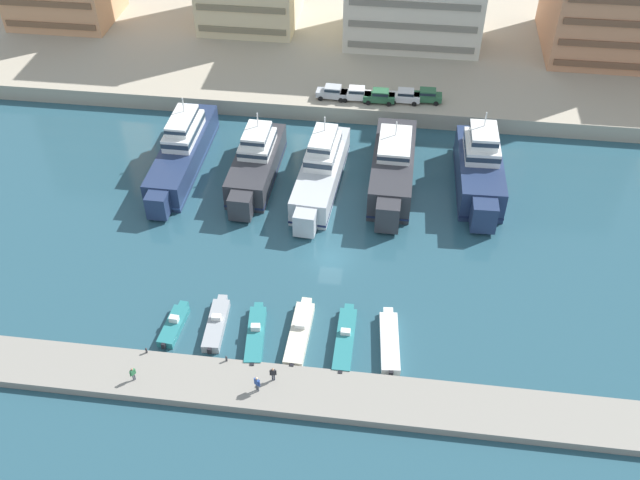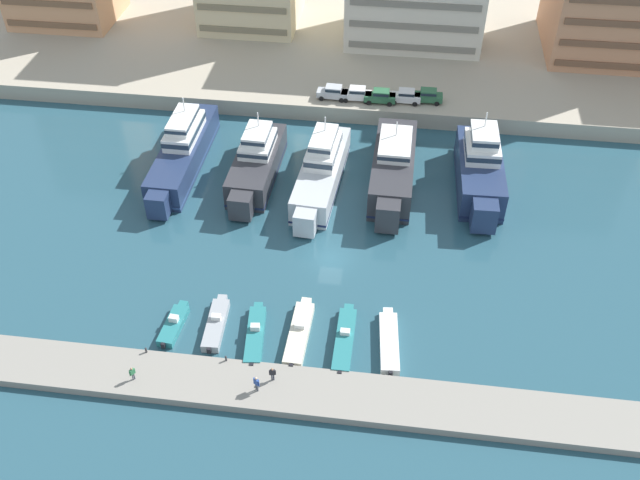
# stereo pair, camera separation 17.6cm
# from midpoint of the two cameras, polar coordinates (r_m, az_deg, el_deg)

# --- Properties ---
(ground_plane) EXTENTS (400.00, 400.00, 0.00)m
(ground_plane) POSITION_cam_midpoint_polar(r_m,az_deg,el_deg) (75.08, 0.78, -1.51)
(ground_plane) COLOR #285160
(quay_promenade) EXTENTS (180.00, 70.00, 2.20)m
(quay_promenade) POSITION_cam_midpoint_polar(r_m,az_deg,el_deg) (126.35, 4.20, 18.17)
(quay_promenade) COLOR #ADA38E
(quay_promenade) RESTS_ON ground
(pier_dock) EXTENTS (120.00, 5.01, 0.83)m
(pier_dock) POSITION_cam_midpoint_polar(r_m,az_deg,el_deg) (63.19, -1.11, -12.14)
(pier_dock) COLOR gray
(pier_dock) RESTS_ON ground
(yacht_navy_far_left) EXTENTS (4.47, 20.93, 7.99)m
(yacht_navy_far_left) POSITION_cam_midpoint_polar(r_m,az_deg,el_deg) (88.26, -11.01, 7.05)
(yacht_navy_far_left) COLOR navy
(yacht_navy_far_left) RESTS_ON ground
(yacht_charcoal_left) EXTENTS (5.03, 16.80, 7.69)m
(yacht_charcoal_left) POSITION_cam_midpoint_polar(r_m,az_deg,el_deg) (85.14, -5.20, 6.19)
(yacht_charcoal_left) COLOR #333338
(yacht_charcoal_left) RESTS_ON ground
(yacht_silver_mid_left) EXTENTS (5.34, 19.13, 8.01)m
(yacht_silver_mid_left) POSITION_cam_midpoint_polar(r_m,az_deg,el_deg) (83.48, 0.02, 5.64)
(yacht_silver_mid_left) COLOR silver
(yacht_silver_mid_left) RESTS_ON ground
(yacht_charcoal_center_left) EXTENTS (4.97, 18.72, 6.98)m
(yacht_charcoal_center_left) POSITION_cam_midpoint_polar(r_m,az_deg,el_deg) (84.26, 5.78, 5.74)
(yacht_charcoal_center_left) COLOR #333338
(yacht_charcoal_center_left) RESTS_ON ground
(yacht_navy_center) EXTENTS (5.37, 17.10, 8.90)m
(yacht_navy_center) POSITION_cam_midpoint_polar(r_m,az_deg,el_deg) (85.05, 12.60, 5.58)
(yacht_navy_center) COLOR navy
(yacht_navy_center) RESTS_ON ground
(motorboat_teal_far_left) EXTENTS (1.93, 5.83, 1.31)m
(motorboat_teal_far_left) POSITION_cam_midpoint_polar(r_m,az_deg,el_deg) (69.52, -11.66, -6.66)
(motorboat_teal_far_left) COLOR teal
(motorboat_teal_far_left) RESTS_ON ground
(motorboat_grey_left) EXTENTS (1.92, 7.10, 1.33)m
(motorboat_grey_left) POSITION_cam_midpoint_polar(r_m,az_deg,el_deg) (68.84, -8.36, -6.67)
(motorboat_grey_left) COLOR #9EA3A8
(motorboat_grey_left) RESTS_ON ground
(motorboat_teal_mid_left) EXTENTS (2.30, 7.77, 1.49)m
(motorboat_teal_mid_left) POSITION_cam_midpoint_polar(r_m,az_deg,el_deg) (67.42, -5.24, -7.60)
(motorboat_teal_mid_left) COLOR teal
(motorboat_teal_mid_left) RESTS_ON ground
(motorboat_cream_center_left) EXTENTS (1.94, 8.55, 1.41)m
(motorboat_cream_center_left) POSITION_cam_midpoint_polar(r_m,az_deg,el_deg) (67.35, -1.72, -7.46)
(motorboat_cream_center_left) COLOR beige
(motorboat_cream_center_left) RESTS_ON ground
(motorboat_teal_center) EXTENTS (1.65, 8.47, 1.37)m
(motorboat_teal_center) POSITION_cam_midpoint_polar(r_m,az_deg,el_deg) (66.83, 1.93, -7.98)
(motorboat_teal_center) COLOR teal
(motorboat_teal_center) RESTS_ON ground
(motorboat_white_center_right) EXTENTS (2.31, 7.99, 0.89)m
(motorboat_white_center_right) POSITION_cam_midpoint_polar(r_m,az_deg,el_deg) (67.00, 5.50, -8.11)
(motorboat_white_center_right) COLOR white
(motorboat_white_center_right) RESTS_ON ground
(car_silver_far_left) EXTENTS (4.17, 2.06, 1.80)m
(car_silver_far_left) POSITION_cam_midpoint_polar(r_m,az_deg,el_deg) (96.59, 0.93, 11.77)
(car_silver_far_left) COLOR #B7BCC1
(car_silver_far_left) RESTS_ON quay_promenade
(car_white_left) EXTENTS (4.14, 1.99, 1.80)m
(car_white_left) POSITION_cam_midpoint_polar(r_m,az_deg,el_deg) (96.35, 2.84, 11.64)
(car_white_left) COLOR white
(car_white_left) RESTS_ON quay_promenade
(car_green_mid_left) EXTENTS (4.10, 1.92, 1.80)m
(car_green_mid_left) POSITION_cam_midpoint_polar(r_m,az_deg,el_deg) (96.01, 4.74, 11.43)
(car_green_mid_left) COLOR #2D6642
(car_green_mid_left) RESTS_ON quay_promenade
(car_white_center_left) EXTENTS (4.10, 1.93, 1.80)m
(car_white_center_left) POSITION_cam_midpoint_polar(r_m,az_deg,el_deg) (96.37, 6.75, 11.40)
(car_white_center_left) COLOR white
(car_white_center_left) RESTS_ON quay_promenade
(car_green_center) EXTENTS (4.11, 1.93, 1.80)m
(car_green_center) POSITION_cam_midpoint_polar(r_m,az_deg,el_deg) (96.83, 8.48, 11.38)
(car_green_center) COLOR #2D6642
(car_green_center) RESTS_ON quay_promenade
(pedestrian_near_edge) EXTENTS (0.60, 0.29, 1.57)m
(pedestrian_near_edge) POSITION_cam_midpoint_polar(r_m,az_deg,el_deg) (62.89, -3.86, -10.59)
(pedestrian_near_edge) COLOR #282D3D
(pedestrian_near_edge) RESTS_ON pier_dock
(pedestrian_mid_deck) EXTENTS (0.42, 0.50, 1.55)m
(pedestrian_mid_deck) POSITION_cam_midpoint_polar(r_m,az_deg,el_deg) (64.87, -14.82, -10.26)
(pedestrian_mid_deck) COLOR #4C515B
(pedestrian_mid_deck) RESTS_ON pier_dock
(pedestrian_far_side) EXTENTS (0.60, 0.46, 1.77)m
(pedestrian_far_side) POSITION_cam_midpoint_polar(r_m,az_deg,el_deg) (62.22, -5.14, -11.32)
(pedestrian_far_side) COLOR #4C515B
(pedestrian_far_side) RESTS_ON pier_dock
(bollard_west) EXTENTS (0.20, 0.20, 0.61)m
(bollard_west) POSITION_cam_midpoint_polar(r_m,az_deg,el_deg) (67.01, -13.80, -8.56)
(bollard_west) COLOR #2D2D33
(bollard_west) RESTS_ON pier_dock
(bollard_west_mid) EXTENTS (0.20, 0.20, 0.61)m
(bollard_west_mid) POSITION_cam_midpoint_polar(r_m,az_deg,el_deg) (65.09, -7.58, -9.37)
(bollard_west_mid) COLOR #2D2D33
(bollard_west_mid) RESTS_ON pier_dock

